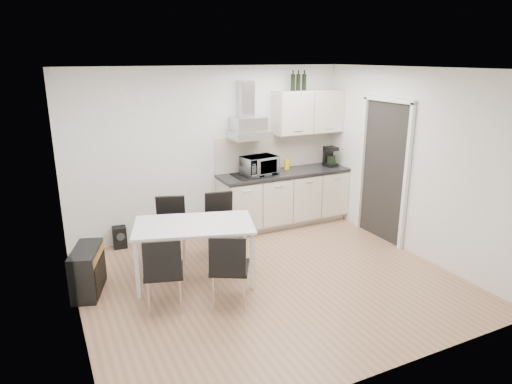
% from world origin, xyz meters
% --- Properties ---
extents(ground, '(4.50, 4.50, 0.00)m').
position_xyz_m(ground, '(0.00, 0.00, 0.00)').
color(ground, tan).
rests_on(ground, ground).
extents(wall_back, '(4.50, 0.10, 2.60)m').
position_xyz_m(wall_back, '(0.00, 2.00, 1.30)').
color(wall_back, white).
rests_on(wall_back, ground).
extents(wall_front, '(4.50, 0.10, 2.60)m').
position_xyz_m(wall_front, '(0.00, -2.00, 1.30)').
color(wall_front, white).
rests_on(wall_front, ground).
extents(wall_left, '(0.10, 4.00, 2.60)m').
position_xyz_m(wall_left, '(-2.25, 0.00, 1.30)').
color(wall_left, white).
rests_on(wall_left, ground).
extents(wall_right, '(0.10, 4.00, 2.60)m').
position_xyz_m(wall_right, '(2.25, 0.00, 1.30)').
color(wall_right, white).
rests_on(wall_right, ground).
extents(ceiling, '(4.50, 4.50, 0.00)m').
position_xyz_m(ceiling, '(0.00, 0.00, 2.60)').
color(ceiling, white).
rests_on(ceiling, wall_back).
extents(doorway, '(0.08, 1.04, 2.10)m').
position_xyz_m(doorway, '(2.21, 0.55, 1.05)').
color(doorway, white).
rests_on(doorway, ground).
extents(kitchenette, '(2.22, 0.64, 2.52)m').
position_xyz_m(kitchenette, '(1.19, 1.73, 0.83)').
color(kitchenette, beige).
rests_on(kitchenette, ground).
extents(dining_table, '(1.63, 1.22, 0.75)m').
position_xyz_m(dining_table, '(-0.83, 0.46, 0.67)').
color(dining_table, white).
rests_on(dining_table, ground).
extents(chair_far_left, '(0.58, 0.62, 0.88)m').
position_xyz_m(chair_far_left, '(-0.94, 1.14, 0.44)').
color(chair_far_left, black).
rests_on(chair_far_left, ground).
extents(chair_far_right, '(0.52, 0.57, 0.88)m').
position_xyz_m(chair_far_right, '(-0.24, 1.02, 0.44)').
color(chair_far_right, black).
rests_on(chair_far_right, ground).
extents(chair_near_left, '(0.56, 0.60, 0.88)m').
position_xyz_m(chair_near_left, '(-1.36, -0.06, 0.44)').
color(chair_near_left, black).
rests_on(chair_near_left, ground).
extents(chair_near_right, '(0.63, 0.65, 0.88)m').
position_xyz_m(chair_near_right, '(-0.66, -0.29, 0.44)').
color(chair_near_right, black).
rests_on(chair_near_right, ground).
extents(guitar_amp, '(0.49, 0.73, 0.57)m').
position_xyz_m(guitar_amp, '(-2.09, 0.69, 0.28)').
color(guitar_amp, black).
rests_on(guitar_amp, ground).
extents(floor_speaker, '(0.21, 0.19, 0.32)m').
position_xyz_m(floor_speaker, '(-1.51, 1.90, 0.16)').
color(floor_speaker, black).
rests_on(floor_speaker, ground).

